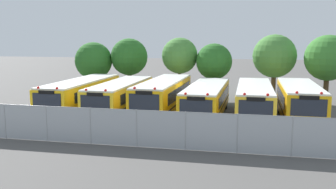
# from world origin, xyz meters

# --- Properties ---
(ground_plane) EXTENTS (160.00, 160.00, 0.00)m
(ground_plane) POSITION_xyz_m (0.00, 0.00, 0.00)
(ground_plane) COLOR #514F4C
(school_bus_0) EXTENTS (2.57, 10.84, 2.69)m
(school_bus_0) POSITION_xyz_m (-8.27, -0.18, 1.42)
(school_bus_0) COLOR yellow
(school_bus_0) RESTS_ON ground_plane
(school_bus_1) EXTENTS (2.53, 10.19, 2.60)m
(school_bus_1) POSITION_xyz_m (-5.01, -0.20, 1.37)
(school_bus_1) COLOR yellow
(school_bus_1) RESTS_ON ground_plane
(school_bus_2) EXTENTS (2.64, 10.41, 2.80)m
(school_bus_2) POSITION_xyz_m (-1.67, -0.01, 1.47)
(school_bus_2) COLOR #EAA80C
(school_bus_2) RESTS_ON ground_plane
(school_bus_3) EXTENTS (2.76, 10.52, 2.53)m
(school_bus_3) POSITION_xyz_m (1.63, 0.11, 1.33)
(school_bus_3) COLOR #EAA80C
(school_bus_3) RESTS_ON ground_plane
(school_bus_4) EXTENTS (2.49, 10.28, 2.65)m
(school_bus_4) POSITION_xyz_m (5.07, -0.22, 1.39)
(school_bus_4) COLOR yellow
(school_bus_4) RESTS_ON ground_plane
(school_bus_5) EXTENTS (2.63, 9.37, 2.75)m
(school_bus_5) POSITION_xyz_m (8.15, -0.09, 1.44)
(school_bus_5) COLOR #EAA80C
(school_bus_5) RESTS_ON ground_plane
(tree_0) EXTENTS (3.71, 3.71, 5.45)m
(tree_0) POSITION_xyz_m (-10.65, 7.67, 3.64)
(tree_0) COLOR #4C3823
(tree_0) RESTS_ON ground_plane
(tree_1) EXTENTS (3.69, 3.69, 5.83)m
(tree_1) POSITION_xyz_m (-7.16, 8.39, 4.07)
(tree_1) COLOR #4C3823
(tree_1) RESTS_ON ground_plane
(tree_2) EXTENTS (3.50, 3.51, 5.90)m
(tree_2) POSITION_xyz_m (-1.93, 8.64, 4.21)
(tree_2) COLOR #4C3823
(tree_2) RESTS_ON ground_plane
(tree_3) EXTENTS (3.39, 3.39, 5.36)m
(tree_3) POSITION_xyz_m (1.47, 7.87, 3.60)
(tree_3) COLOR #4C3823
(tree_3) RESTS_ON ground_plane
(tree_4) EXTENTS (4.06, 4.06, 6.20)m
(tree_4) POSITION_xyz_m (7.09, 9.14, 4.09)
(tree_4) COLOR #4C3823
(tree_4) RESTS_ON ground_plane
(tree_5) EXTENTS (4.01, 4.01, 6.13)m
(tree_5) POSITION_xyz_m (11.42, 7.47, 4.08)
(tree_5) COLOR #4C3823
(tree_5) RESTS_ON ground_plane
(chainlink_fence) EXTENTS (24.01, 0.07, 2.06)m
(chainlink_fence) POSITION_xyz_m (0.14, -8.57, 1.07)
(chainlink_fence) COLOR #9EA0A3
(chainlink_fence) RESTS_ON ground_plane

